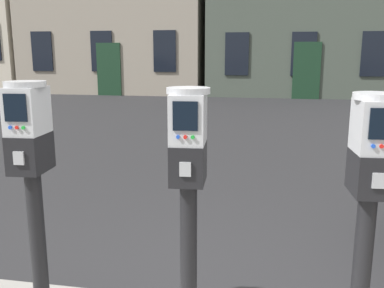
{
  "coord_description": "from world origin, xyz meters",
  "views": [
    {
      "loc": [
        0.08,
        -2.19,
        1.66
      ],
      "look_at": [
        -0.32,
        -0.04,
        1.2
      ],
      "focal_mm": 39.81,
      "sensor_mm": 36.0,
      "label": 1
    }
  ],
  "objects": [
    {
      "name": "parking_meter_near_kerb",
      "position": [
        -1.19,
        -0.14,
        1.09
      ],
      "size": [
        0.23,
        0.26,
        1.38
      ],
      "rotation": [
        0.0,
        0.0,
        -1.5
      ],
      "color": "black",
      "rests_on": "sidewalk_slab"
    },
    {
      "name": "parking_meter_end_of_row",
      "position": [
        0.56,
        -0.14,
        1.07
      ],
      "size": [
        0.23,
        0.26,
        1.35
      ],
      "rotation": [
        0.0,
        0.0,
        -1.5
      ],
      "color": "black",
      "rests_on": "sidewalk_slab"
    },
    {
      "name": "parking_meter_twin_adjacent",
      "position": [
        -0.32,
        -0.14,
        1.08
      ],
      "size": [
        0.23,
        0.26,
        1.36
      ],
      "rotation": [
        0.0,
        0.0,
        -1.5
      ],
      "color": "black",
      "rests_on": "sidewalk_slab"
    }
  ]
}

